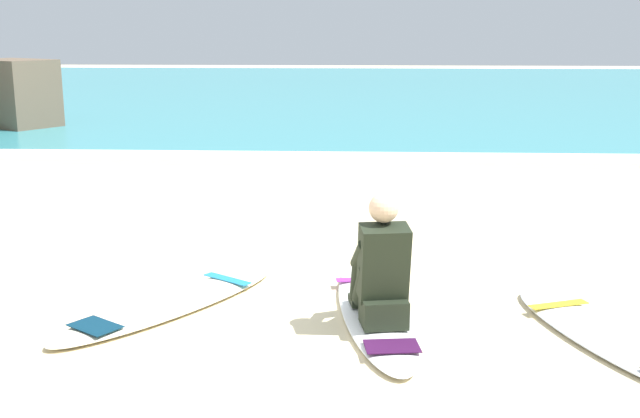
# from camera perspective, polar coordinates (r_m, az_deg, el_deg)

# --- Properties ---
(ground_plane) EXTENTS (80.00, 80.00, 0.00)m
(ground_plane) POSITION_cam_1_polar(r_m,az_deg,el_deg) (5.69, -5.75, -9.06)
(ground_plane) COLOR beige
(sea) EXTENTS (80.00, 28.00, 0.10)m
(sea) POSITION_cam_1_polar(r_m,az_deg,el_deg) (26.30, 1.05, 8.57)
(sea) COLOR teal
(sea) RESTS_ON ground
(breaking_foam) EXTENTS (80.00, 0.90, 0.11)m
(breaking_foam) POSITION_cam_1_polar(r_m,az_deg,el_deg) (12.70, -0.91, 3.67)
(breaking_foam) COLOR white
(breaking_foam) RESTS_ON ground
(surfboard_main) EXTENTS (0.81, 2.40, 0.08)m
(surfboard_main) POSITION_cam_1_polar(r_m,az_deg,el_deg) (6.01, 4.08, -7.46)
(surfboard_main) COLOR white
(surfboard_main) RESTS_ON ground
(surfer_seated) EXTENTS (0.45, 0.75, 0.95)m
(surfer_seated) POSITION_cam_1_polar(r_m,az_deg,el_deg) (5.63, 4.47, -4.57)
(surfer_seated) COLOR black
(surfer_seated) RESTS_ON surfboard_main
(surfboard_spare_near) EXTENTS (1.70, 2.13, 0.08)m
(surfboard_spare_near) POSITION_cam_1_polar(r_m,az_deg,el_deg) (6.27, -10.80, -6.77)
(surfboard_spare_near) COLOR #EFE5C6
(surfboard_spare_near) RESTS_ON ground
(surfboard_spare_far) EXTENTS (1.21, 2.15, 0.08)m
(surfboard_spare_far) POSITION_cam_1_polar(r_m,az_deg,el_deg) (5.87, 20.20, -8.77)
(surfboard_spare_far) COLOR silver
(surfboard_spare_far) RESTS_ON ground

